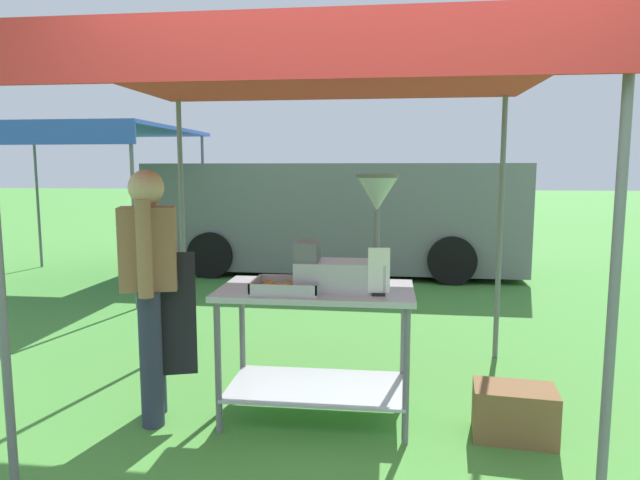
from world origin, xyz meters
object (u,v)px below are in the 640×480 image
Objects in this scene: stall_canopy at (318,77)px; menu_sign at (379,275)px; donut_tray at (285,287)px; neighbour_tent at (71,133)px; supply_crate at (514,413)px; donut_cart at (316,325)px; donut_fryer at (349,249)px; van_grey at (334,215)px; vendor at (151,282)px.

menu_sign is at bearing -33.80° from stall_canopy.
menu_sign reaches higher than donut_tray.
neighbour_tent reaches higher than menu_sign.
supply_crate is (1.22, -0.23, -2.02)m from stall_canopy.
stall_canopy reaches higher than menu_sign.
donut_cart is at bearing 173.62° from supply_crate.
stall_canopy is 1.32m from donut_tray.
donut_fryer is 0.13× the size of van_grey.
vendor reaches higher than donut_cart.
donut_fryer is 1.40m from supply_crate.
donut_cart is 0.76× the size of vendor.
neighbour_tent reaches higher than donut_cart.
vendor is at bearing -54.48° from neighbour_tent.
vendor reaches higher than menu_sign.
neighbour_tent reaches higher than supply_crate.
van_grey is (-0.22, 5.53, -0.01)m from donut_tray.
vendor is (-1.24, -0.11, -0.22)m from donut_fryer.
van_grey reaches higher than donut_cart.
supply_crate is (0.82, 0.03, -0.83)m from menu_sign.
supply_crate is (1.01, -0.11, -0.97)m from donut_fryer.
stall_canopy is at bearing -85.76° from van_grey.
van_grey is (-1.61, 5.55, 0.72)m from supply_crate.
menu_sign is at bearing -1.00° from vendor.
donut_fryer is at bearing 5.17° from vendor.
stall_canopy is at bearing 13.11° from vendor.
donut_fryer is 2.50× the size of menu_sign.
vendor reaches higher than donut_tray.
supply_crate is at bearing -37.73° from neighbour_tent.
vendor is 5.59m from van_grey.
donut_tray is at bearing -87.77° from van_grey.
donut_tray is 5.46m from neighbour_tent.
donut_cart is 2.42× the size of supply_crate.
supply_crate is at bearing -5.97° from donut_fryer.
stall_canopy is 5.84× the size of supply_crate.
vendor is 4.95m from neighbour_tent.
donut_fryer is at bearing -43.26° from neighbour_tent.
donut_tray is at bearing -167.62° from donut_fryer.
van_grey is at bearing 92.23° from donut_tray.
donut_tray reaches higher than supply_crate.
vendor is at bearing -178.17° from donut_tray.
donut_fryer is 0.45× the size of vendor.
supply_crate is 6.66m from neighbour_tent.
stall_canopy is 2.37m from supply_crate.
donut_tray is at bearing 174.83° from menu_sign.
supply_crate is at bearing -73.80° from van_grey.
stall_canopy is at bearing 146.20° from menu_sign.
vendor is at bearing -174.83° from donut_fryer.
donut_cart is 0.34m from donut_tray.
donut_tray is at bearing -130.00° from stall_canopy.
donut_tray is (-0.18, -0.12, 0.27)m from donut_cart.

